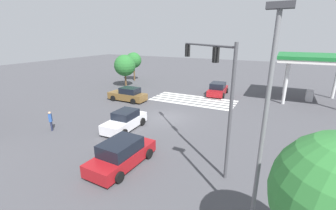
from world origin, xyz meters
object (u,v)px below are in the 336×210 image
object	(u,v)px
car_0	(128,95)
car_1	(125,121)
car_3	(122,154)
car_2	(218,89)
pedestrian	(51,120)
traffic_signal_mast	(215,81)
tree_corner_c	(134,60)
street_light_pole_a	(266,111)
tree_corner_a	(125,66)

from	to	relation	value
car_0	car_1	distance (m)	8.68
car_1	car_0	bearing A→B (deg)	-147.06
car_0	car_3	size ratio (longest dim) A/B	1.02
car_2	pedestrian	bearing A→B (deg)	149.04
traffic_signal_mast	car_2	world-z (taller)	traffic_signal_mast
car_1	tree_corner_c	bearing A→B (deg)	-149.00
car_0	street_light_pole_a	xyz separation A→B (m)	(-15.84, 13.17, 4.32)
car_3	street_light_pole_a	bearing A→B (deg)	-98.44
car_0	car_3	world-z (taller)	car_0
traffic_signal_mast	car_3	world-z (taller)	traffic_signal_mast
street_light_pole_a	traffic_signal_mast	bearing A→B (deg)	-54.94
tree_corner_c	car_2	bearing A→B (deg)	167.75
car_0	tree_corner_c	xyz separation A→B (m)	(6.82, -11.08, 2.75)
pedestrian	tree_corner_a	distance (m)	17.37
pedestrian	street_light_pole_a	bearing A→B (deg)	-55.32
car_1	pedestrian	distance (m)	6.07
car_1	pedestrian	size ratio (longest dim) A/B	2.69
traffic_signal_mast	car_3	xyz separation A→B (m)	(4.68, 2.77, -4.40)
car_2	car_1	bearing A→B (deg)	161.39
pedestrian	car_3	bearing A→B (deg)	-55.31
car_2	tree_corner_a	xyz separation A→B (m)	(14.07, 1.29, 2.47)
street_light_pole_a	tree_corner_c	distance (m)	33.22
car_0	car_1	size ratio (longest dim) A/B	1.07
street_light_pole_a	tree_corner_c	xyz separation A→B (m)	(22.66, -24.24, -1.57)
traffic_signal_mast	car_0	world-z (taller)	traffic_signal_mast
car_1	pedestrian	xyz separation A→B (m)	(5.26, 3.03, 0.19)
car_2	street_light_pole_a	distance (m)	22.36
car_0	car_3	bearing A→B (deg)	125.48
car_1	street_light_pole_a	world-z (taller)	street_light_pole_a
car_0	pedestrian	distance (m)	10.16
pedestrian	car_0	bearing A→B (deg)	43.57
tree_corner_a	traffic_signal_mast	bearing A→B (deg)	139.61
street_light_pole_a	tree_corner_a	world-z (taller)	street_light_pole_a
car_1	tree_corner_a	size ratio (longest dim) A/B	0.91
car_1	tree_corner_a	bearing A→B (deg)	-145.10
traffic_signal_mast	car_2	xyz separation A→B (m)	(3.96, -16.62, -4.39)
traffic_signal_mast	pedestrian	world-z (taller)	traffic_signal_mast
car_1	street_light_pole_a	xyz separation A→B (m)	(-10.88, 6.04, 4.35)
traffic_signal_mast	car_3	size ratio (longest dim) A/B	1.56
pedestrian	street_light_pole_a	xyz separation A→B (m)	(-16.14, 3.01, 4.15)
car_2	tree_corner_c	world-z (taller)	tree_corner_c
car_0	tree_corner_a	distance (m)	8.55
car_2	tree_corner_a	distance (m)	14.34
car_3	pedestrian	distance (m)	8.66
car_0	pedestrian	xyz separation A→B (m)	(0.30, 10.15, 0.17)
car_0	car_1	bearing A→B (deg)	125.35
traffic_signal_mast	car_2	distance (m)	17.65
street_light_pole_a	car_0	bearing A→B (deg)	-39.73
car_2	car_3	bearing A→B (deg)	174.32
tree_corner_c	traffic_signal_mast	bearing A→B (deg)	134.52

